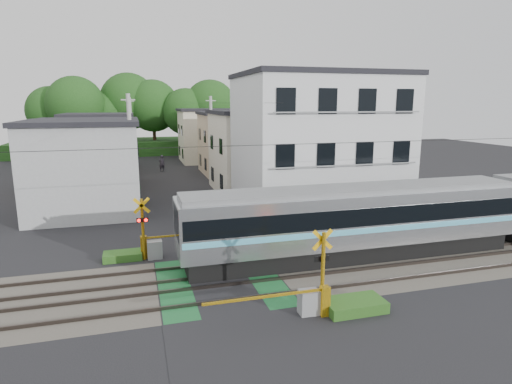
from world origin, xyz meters
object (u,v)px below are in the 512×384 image
object	(u,v)px
commuter_train	(499,208)
pedestrian	(162,163)
crossing_signal_near	(312,296)
apartment_block	(318,145)
crossing_signal_far	(153,244)

from	to	relation	value
commuter_train	pedestrian	bearing A→B (deg)	118.06
crossing_signal_near	apartment_block	distance (m)	14.95
commuter_train	crossing_signal_near	world-z (taller)	commuter_train
crossing_signal_far	pedestrian	size ratio (longest dim) A/B	2.60
apartment_block	crossing_signal_near	bearing A→B (deg)	-114.22
crossing_signal_far	apartment_block	world-z (taller)	apartment_block
crossing_signal_far	apartment_block	distance (m)	13.14
crossing_signal_near	pedestrian	world-z (taller)	crossing_signal_near
commuter_train	apartment_block	bearing A→B (deg)	130.05
commuter_train	pedestrian	size ratio (longest dim) A/B	18.79
crossing_signal_near	apartment_block	bearing A→B (deg)	65.78
apartment_block	pedestrian	distance (m)	23.55
commuter_train	crossing_signal_far	world-z (taller)	commuter_train
commuter_train	crossing_signal_near	size ratio (longest dim) A/B	7.23
crossing_signal_far	apartment_block	bearing A→B (deg)	27.78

